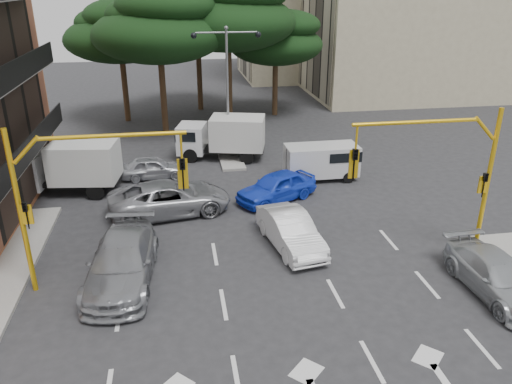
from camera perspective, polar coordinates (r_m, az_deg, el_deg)
ground at (r=17.88m, az=2.80°, el=-12.09°), size 120.00×120.00×0.00m
median_strip at (r=32.13m, az=-3.12°, el=4.36°), size 1.40×6.00×0.15m
apartment_beige_far at (r=60.55m, az=6.59°, el=20.89°), size 16.20×12.15×16.70m
pine_left_near at (r=36.37m, az=-11.02°, el=18.28°), size 9.15×9.15×10.23m
pine_center at (r=38.56m, az=-3.15°, el=19.91°), size 9.98×9.98×11.16m
pine_left_far at (r=40.58m, az=-15.28°, el=17.37°), size 8.32×8.32×9.30m
pine_right at (r=41.31m, az=2.37°, el=17.22°), size 7.49×7.49×8.37m
pine_back at (r=43.41m, az=-6.69°, el=19.20°), size 9.15×9.15×10.23m
signal_mast_right at (r=20.16m, az=21.09°, el=2.91°), size 5.79×0.37×6.00m
signal_mast_left at (r=17.86m, az=-20.26°, el=0.54°), size 5.79×0.37×6.00m
street_lamp_center at (r=30.86m, az=-3.33°, el=13.83°), size 4.16×0.36×7.77m
car_white_hatch at (r=20.77m, az=3.97°, el=-4.44°), size 2.29×4.65×1.47m
car_blue_compact at (r=25.14m, az=2.35°, el=0.61°), size 4.64×3.57×1.48m
car_silver_wagon at (r=19.02m, az=-15.09°, el=-7.73°), size 2.71×5.75×1.62m
car_silver_cross_a at (r=24.00m, az=-9.80°, el=-0.67°), size 6.11×3.62×1.59m
car_silver_cross_b at (r=28.69m, az=-11.68°, el=2.77°), size 3.73×1.64×1.25m
car_silver_parked at (r=19.73m, az=25.81°, el=-8.64°), size 2.08×4.78×1.37m
van_white at (r=28.06m, az=7.46°, el=3.42°), size 4.01×1.83×2.00m
box_truck_a at (r=27.68m, az=-20.88°, el=2.58°), size 5.78×3.03×2.72m
box_truck_b at (r=31.23m, az=-3.90°, el=6.21°), size 5.81×3.52×2.67m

